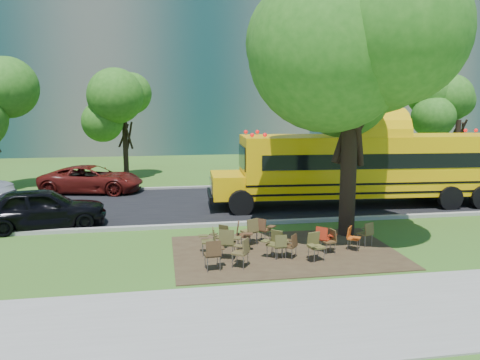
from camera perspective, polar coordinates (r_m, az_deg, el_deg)
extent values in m
plane|color=#3A571B|center=(15.26, 1.35, -8.42)|extent=(160.00, 160.00, 0.00)
cube|color=gray|center=(10.73, 6.64, -16.34)|extent=(60.00, 4.00, 0.04)
cube|color=#382819|center=(15.01, 5.51, -8.71)|extent=(7.00, 4.50, 0.03)
cube|color=black|center=(21.94, -2.13, -2.85)|extent=(80.00, 8.00, 0.04)
cube|color=gray|center=(18.08, -0.46, -5.34)|extent=(80.00, 0.25, 0.14)
cube|color=gray|center=(25.93, -3.31, -0.85)|extent=(80.00, 0.25, 0.14)
cube|color=slate|center=(50.93, -16.07, 16.17)|extent=(38.00, 16.00, 22.00)
cube|color=slate|center=(59.24, 18.13, 16.52)|extent=(30.00, 16.00, 25.00)
cylinder|color=black|center=(30.49, -13.78, 3.62)|extent=(0.32, 0.32, 3.50)
sphere|color=#266316|center=(30.35, -13.96, 8.26)|extent=(4.80, 4.80, 4.80)
cylinder|color=black|center=(30.36, 11.25, 4.35)|extent=(0.38, 0.38, 4.20)
sphere|color=#266316|center=(30.25, 11.43, 9.90)|extent=(5.60, 5.60, 5.60)
cylinder|color=black|center=(33.23, 24.90, 3.56)|extent=(0.34, 0.34, 3.60)
sphere|color=#266316|center=(33.10, 25.20, 7.95)|extent=(5.00, 5.00, 5.00)
cylinder|color=black|center=(16.77, 13.09, 1.40)|extent=(0.56, 0.56, 4.81)
sphere|color=#266316|center=(16.66, 13.54, 13.32)|extent=(7.12, 7.12, 7.12)
cube|color=#EFB207|center=(22.10, 15.73, 1.86)|extent=(11.95, 3.36, 2.63)
cube|color=black|center=(22.19, 16.53, 2.62)|extent=(11.31, 3.36, 0.64)
cube|color=#EFB207|center=(20.69, -1.54, -0.62)|extent=(1.53, 2.44, 1.02)
cube|color=black|center=(22.20, 15.65, 0.14)|extent=(11.97, 3.39, 0.09)
cube|color=black|center=(22.26, 15.61, -0.87)|extent=(11.97, 3.39, 0.09)
cylinder|color=black|center=(19.53, 0.15, -2.82)|extent=(1.09, 0.38, 1.07)
cylinder|color=black|center=(22.15, -0.63, -1.36)|extent=(1.09, 0.38, 1.07)
cylinder|color=black|center=(22.51, 24.23, -2.03)|extent=(1.09, 0.38, 1.07)
cylinder|color=black|center=(24.81, 21.11, -0.84)|extent=(1.09, 0.38, 1.07)
cylinder|color=black|center=(25.54, 24.11, -0.75)|extent=(1.09, 0.38, 1.07)
cube|color=#3E2916|center=(13.26, -3.39, -9.06)|extent=(0.48, 0.46, 0.05)
cube|color=#3E2916|center=(13.02, -3.23, -8.35)|extent=(0.43, 0.14, 0.42)
cube|color=#3E2916|center=(13.41, -2.45, -8.27)|extent=(0.26, 0.31, 0.03)
cylinder|color=slate|center=(13.48, -4.28, -9.83)|extent=(0.03, 0.03, 0.47)
cylinder|color=slate|center=(13.21, -2.45, -10.21)|extent=(0.03, 0.03, 0.47)
cube|color=#48421F|center=(14.16, -1.55, -7.73)|extent=(0.57, 0.56, 0.06)
cube|color=#48421F|center=(13.90, -1.68, -7.00)|extent=(0.46, 0.23, 0.45)
cube|color=#48421F|center=(14.23, -0.40, -7.07)|extent=(0.32, 0.37, 0.03)
cylinder|color=slate|center=(14.44, -2.19, -8.43)|extent=(0.03, 0.03, 0.50)
cylinder|color=slate|center=(14.03, -0.89, -8.96)|extent=(0.03, 0.03, 0.50)
cube|color=#504222|center=(13.45, 0.01, -8.87)|extent=(0.56, 0.57, 0.05)
cube|color=#504222|center=(13.32, 0.73, -8.06)|extent=(0.30, 0.39, 0.40)
cube|color=#504222|center=(13.68, -0.14, -8.03)|extent=(0.36, 0.34, 0.03)
cylinder|color=slate|center=(13.44, -0.96, -9.90)|extent=(0.02, 0.02, 0.45)
cylinder|color=slate|center=(13.61, 0.97, -9.65)|extent=(0.02, 0.02, 0.45)
cube|color=#4E4A21|center=(14.27, 4.23, -7.86)|extent=(0.57, 0.56, 0.05)
cube|color=#4E4A21|center=(14.37, 4.55, -6.86)|extent=(0.36, 0.32, 0.39)
cube|color=#4E4A21|center=(14.22, 3.14, -7.42)|extent=(0.34, 0.35, 0.03)
cylinder|color=slate|center=(14.13, 4.54, -8.98)|extent=(0.02, 0.02, 0.44)
cylinder|color=slate|center=(14.55, 3.91, -8.42)|extent=(0.02, 0.02, 0.44)
cube|color=#48441F|center=(14.26, 4.81, -8.02)|extent=(0.39, 0.38, 0.05)
cube|color=#48441F|center=(14.05, 5.02, -7.44)|extent=(0.36, 0.10, 0.36)
cube|color=#48441F|center=(14.41, 5.51, -7.40)|extent=(0.21, 0.26, 0.03)
cylinder|color=slate|center=(14.42, 4.04, -8.66)|extent=(0.02, 0.02, 0.41)
cylinder|color=slate|center=(14.23, 5.58, -8.94)|extent=(0.02, 0.02, 0.41)
cube|color=brown|center=(14.17, 9.30, -8.07)|extent=(0.49, 0.48, 0.05)
cube|color=brown|center=(14.25, 8.94, -7.04)|extent=(0.41, 0.18, 0.40)
cube|color=brown|center=(13.90, 8.77, -7.88)|extent=(0.27, 0.32, 0.03)
cylinder|color=slate|center=(14.18, 10.22, -9.02)|extent=(0.02, 0.02, 0.45)
cylinder|color=slate|center=(14.29, 8.33, -8.83)|extent=(0.02, 0.02, 0.45)
cube|color=#4D371B|center=(14.93, 10.72, -7.37)|extent=(0.41, 0.43, 0.04)
cube|color=#4D371B|center=(14.96, 11.29, -6.57)|extent=(0.14, 0.37, 0.36)
cube|color=#4D371B|center=(15.02, 9.91, -6.81)|extent=(0.28, 0.24, 0.03)
cylinder|color=slate|center=(14.79, 10.47, -8.34)|extent=(0.02, 0.02, 0.40)
cylinder|color=slate|center=(15.19, 10.92, -7.88)|extent=(0.02, 0.02, 0.40)
cube|color=#A92712|center=(15.08, 10.16, -7.05)|extent=(0.56, 0.56, 0.05)
cube|color=#A92712|center=(14.86, 9.92, -6.42)|extent=(0.35, 0.33, 0.39)
cube|color=#A92712|center=(15.08, 11.20, -6.61)|extent=(0.34, 0.35, 0.03)
cylinder|color=slate|center=(15.35, 9.81, -7.60)|extent=(0.02, 0.02, 0.44)
cylinder|color=slate|center=(14.93, 10.48, -8.10)|extent=(0.02, 0.02, 0.44)
cube|color=#4A4420|center=(14.54, -3.91, -7.49)|extent=(0.42, 0.44, 0.05)
cube|color=#4A4420|center=(14.49, -3.20, -6.64)|extent=(0.11, 0.40, 0.40)
cube|color=#4A4420|center=(14.73, -4.51, -6.79)|extent=(0.29, 0.23, 0.03)
cylinder|color=slate|center=(14.44, -4.54, -8.56)|extent=(0.02, 0.02, 0.45)
cylinder|color=slate|center=(14.78, -3.27, -8.12)|extent=(0.02, 0.02, 0.45)
cube|color=#41391C|center=(15.14, -2.32, -6.98)|extent=(0.52, 0.51, 0.04)
cube|color=#41391C|center=(15.22, -1.99, -6.13)|extent=(0.32, 0.30, 0.36)
cube|color=#41391C|center=(15.13, -3.26, -6.58)|extent=(0.31, 0.32, 0.03)
cylinder|color=slate|center=(15.00, -2.16, -7.94)|extent=(0.02, 0.02, 0.40)
cylinder|color=slate|center=(15.40, -2.47, -7.48)|extent=(0.02, 0.02, 0.40)
cube|color=#462A19|center=(15.09, 0.43, -6.77)|extent=(0.49, 0.51, 0.05)
cube|color=#462A19|center=(15.03, -0.29, -5.92)|extent=(0.18, 0.43, 0.42)
cube|color=#462A19|center=(14.81, 0.98, -6.57)|extent=(0.33, 0.28, 0.03)
cylinder|color=slate|center=(15.32, 1.10, -7.43)|extent=(0.02, 0.02, 0.47)
cylinder|color=slate|center=(14.99, -0.26, -7.81)|extent=(0.02, 0.02, 0.47)
cube|color=#412B17|center=(14.30, 6.04, -8.02)|extent=(0.51, 0.52, 0.04)
cube|color=#412B17|center=(14.18, 6.65, -7.35)|extent=(0.29, 0.33, 0.36)
cube|color=#412B17|center=(14.50, 5.93, -7.33)|extent=(0.32, 0.31, 0.03)
cylinder|color=slate|center=(14.29, 5.21, -8.87)|extent=(0.02, 0.02, 0.40)
cylinder|color=slate|center=(14.44, 6.82, -8.70)|extent=(0.02, 0.02, 0.40)
cube|color=#B84B13|center=(15.44, 13.73, -6.93)|extent=(0.51, 0.51, 0.04)
cube|color=#B84B13|center=(15.42, 13.18, -6.18)|extent=(0.28, 0.33, 0.36)
cube|color=#B84B13|center=(15.18, 14.00, -6.80)|extent=(0.32, 0.31, 0.03)
cylinder|color=slate|center=(15.60, 14.37, -7.55)|extent=(0.02, 0.02, 0.40)
cylinder|color=slate|center=(15.39, 13.01, -7.73)|extent=(0.02, 0.02, 0.40)
cube|color=brown|center=(15.98, 15.00, -6.33)|extent=(0.51, 0.50, 0.05)
cube|color=brown|center=(15.81, 15.49, -5.74)|extent=(0.38, 0.23, 0.38)
cube|color=brown|center=(16.19, 15.21, -5.71)|extent=(0.30, 0.33, 0.03)
cylinder|color=slate|center=(16.02, 14.15, -7.04)|extent=(0.02, 0.02, 0.43)
cylinder|color=slate|center=(16.05, 15.78, -7.09)|extent=(0.02, 0.02, 0.43)
cube|color=#4F311C|center=(15.85, 2.85, -6.08)|extent=(0.57, 0.57, 0.05)
cube|color=#4F311C|center=(15.65, 2.52, -5.46)|extent=(0.35, 0.34, 0.40)
cube|color=#4F311C|center=(15.83, 3.84, -5.67)|extent=(0.35, 0.35, 0.03)
cylinder|color=slate|center=(16.13, 2.62, -6.62)|extent=(0.02, 0.02, 0.44)
cylinder|color=slate|center=(15.69, 3.06, -7.08)|extent=(0.02, 0.02, 0.44)
cube|color=brown|center=(15.49, 1.13, -6.27)|extent=(0.60, 0.59, 0.05)
cube|color=brown|center=(15.28, 1.58, -5.58)|extent=(0.43, 0.28, 0.43)
cube|color=brown|center=(15.72, 1.56, -5.55)|extent=(0.35, 0.38, 0.03)
cylinder|color=slate|center=(15.59, 0.18, -7.09)|extent=(0.03, 0.03, 0.48)
cylinder|color=slate|center=(15.53, 2.09, -7.17)|extent=(0.03, 0.03, 0.48)
imported|color=black|center=(19.00, -22.94, -3.18)|extent=(4.79, 2.54, 1.55)
imported|color=#50110D|center=(25.63, -17.58, 0.09)|extent=(5.59, 3.43, 1.45)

